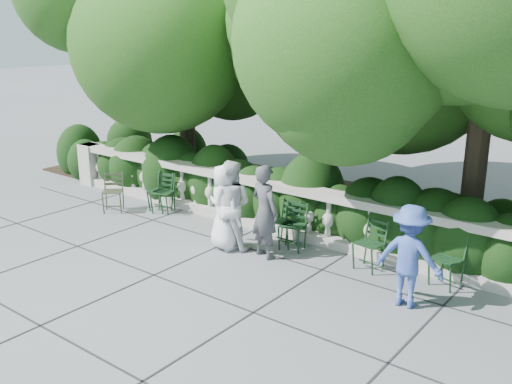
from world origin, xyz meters
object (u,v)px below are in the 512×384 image
Objects in this scene: chair_b at (160,215)px; person_woman_grey at (265,212)px; chair_d at (280,248)px; person_casual_man at (230,205)px; chair_e at (439,289)px; chair_f at (363,272)px; person_businessman at (225,207)px; chair_a at (156,213)px; person_older_blue at (409,256)px; chair_weathered at (113,214)px; chair_c at (289,252)px.

chair_b is 0.52× the size of person_woman_grey.
person_casual_man reaches higher than chair_d.
chair_e is 1.20m from chair_f.
person_woman_grey is 0.71m from person_casual_man.
chair_a is at bearing 3.04° from person_businessman.
chair_b is at bearing -32.18° from person_casual_man.
person_older_blue is (2.64, -0.18, -0.07)m from person_woman_grey.
chair_b and chair_weathered have the same top height.
person_woman_grey is 2.65m from person_older_blue.
chair_a is at bearing -172.56° from chair_f.
chair_d is 1.18m from person_casual_man.
chair_a is 3.36m from person_woman_grey.
person_older_blue reaches higher than chair_e.
chair_d and chair_f have the same top height.
chair_d is 0.53× the size of person_casual_man.
person_businessman is (-0.77, -0.60, 0.76)m from chair_d.
person_older_blue is at bearing -25.19° from chair_c.
person_businessman is (-2.42, -0.57, 0.76)m from chair_f.
person_older_blue reaches higher than chair_d.
chair_e is 3.69m from person_casual_man.
chair_a and chair_b have the same top height.
person_older_blue is at bearing -41.94° from chair_weathered.
chair_weathered is at bearing -142.02° from chair_a.
chair_b and chair_f have the same top height.
person_older_blue is at bearing -14.06° from chair_d.
chair_b is 0.55× the size of person_businessman.
chair_e is 0.57× the size of person_older_blue.
person_woman_grey is at bearing -12.67° from chair_a.
chair_e is at bearing -151.70° from person_businessman.
chair_b is at bearing -172.14° from chair_f.
person_casual_man reaches higher than chair_f.
chair_d is at bearing -16.91° from person_older_blue.
chair_b is 3.20m from person_woman_grey.
person_woman_grey is (0.01, -0.47, 0.80)m from chair_d.
chair_f is 0.53× the size of person_casual_man.
chair_a is 2.69m from person_casual_man.
person_older_blue is at bearing -163.84° from person_businessman.
chair_d is (-0.24, 0.07, 0.00)m from chair_c.
person_businessman is 0.79m from person_woman_grey.
person_older_blue is (5.70, -0.63, 0.74)m from chair_b.
chair_b is 2.54m from person_casual_man.
chair_a is 0.52× the size of person_woman_grey.
person_woman_grey is at bearing -39.62° from chair_weathered.
chair_c is at bearing -173.92° from person_casual_man.
chair_weathered is (-3.89, -0.59, 0.00)m from chair_d.
person_woman_grey reaches higher than chair_c.
person_casual_man reaches higher than chair_a.
person_older_blue is (3.35, -0.13, -0.06)m from person_casual_man.
chair_d is 2.85m from chair_e.
chair_c is at bearing -170.49° from chair_f.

